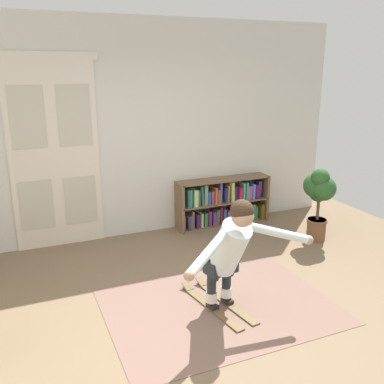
{
  "coord_description": "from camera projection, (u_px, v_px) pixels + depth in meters",
  "views": [
    {
      "loc": [
        -1.56,
        -3.0,
        2.29
      ],
      "look_at": [
        0.08,
        0.85,
        1.05
      ],
      "focal_mm": 40.11,
      "sensor_mm": 36.0,
      "label": 1
    }
  ],
  "objects": [
    {
      "name": "person_skier",
      "position": [
        231.0,
        247.0,
        3.91
      ],
      "size": [
        1.4,
        0.77,
        1.11
      ],
      "color": "white",
      "rests_on": "skis_pair"
    },
    {
      "name": "potted_plant",
      "position": [
        320.0,
        194.0,
        5.68
      ],
      "size": [
        0.43,
        0.44,
        1.01
      ],
      "color": "brown",
      "rests_on": "ground"
    },
    {
      "name": "ground_plane",
      "position": [
        221.0,
        328.0,
        3.88
      ],
      "size": [
        7.2,
        7.2,
        0.0
      ],
      "primitive_type": "plane",
      "color": "brown"
    },
    {
      "name": "rug",
      "position": [
        219.0,
        305.0,
        4.25
      ],
      "size": [
        2.2,
        1.64,
        0.01
      ],
      "primitive_type": "cube",
      "color": "#785A4F",
      "rests_on": "ground"
    },
    {
      "name": "back_wall",
      "position": [
        136.0,
        130.0,
        5.77
      ],
      "size": [
        6.0,
        0.1,
        2.9
      ],
      "primitive_type": "cube",
      "color": "silver",
      "rests_on": "ground"
    },
    {
      "name": "skis_pair",
      "position": [
        217.0,
        302.0,
        4.27
      ],
      "size": [
        0.43,
        0.99,
        0.07
      ],
      "color": "brown",
      "rests_on": "rug"
    },
    {
      "name": "double_door",
      "position": [
        55.0,
        153.0,
        5.37
      ],
      "size": [
        1.22,
        0.05,
        2.45
      ],
      "color": "beige",
      "rests_on": "ground"
    },
    {
      "name": "bookshelf",
      "position": [
        222.0,
        203.0,
        6.35
      ],
      "size": [
        1.42,
        0.3,
        0.7
      ],
      "color": "brown",
      "rests_on": "ground"
    }
  ]
}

